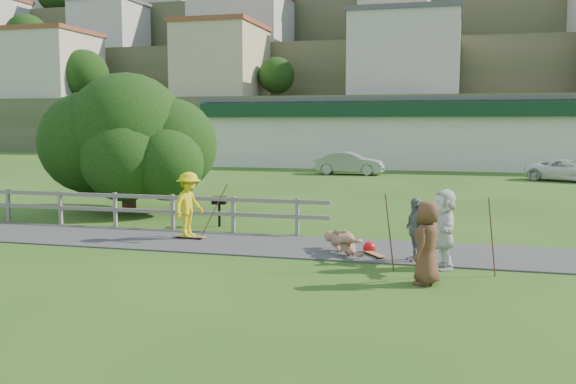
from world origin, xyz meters
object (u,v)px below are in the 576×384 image
spectator_b (415,230)px  car_white (568,170)px  bbq (219,212)px  tree (128,155)px  car_silver (349,163)px  skater_fallen (344,242)px  skater_rider (189,208)px  spectator_d (444,229)px  spectator_c (427,243)px

spectator_b → car_white: 24.65m
bbq → tree: bearing=142.9°
tree → car_silver: bearing=75.3°
skater_fallen → bbq: (-4.63, 3.38, 0.15)m
skater_fallen → spectator_b: spectator_b is taller
skater_rider → spectator_d: 7.30m
spectator_d → car_white: spectator_d is taller
skater_fallen → spectator_c: size_ratio=1.06×
bbq → spectator_b: bearing=-40.2°
skater_rider → bbq: bearing=12.4°
car_silver → car_white: bearing=-95.3°
car_white → spectator_d: bearing=-171.9°
car_silver → car_white: (12.73, -1.61, -0.11)m
spectator_b → spectator_c: (0.38, -2.11, 0.09)m
skater_fallen → spectator_d: (2.45, -0.86, 0.58)m
skater_fallen → car_white: bearing=36.2°
skater_rider → spectator_c: 7.59m
bbq → spectator_d: bearing=-41.0°
spectator_c → bbq: (-6.79, 5.82, -0.38)m
spectator_c → spectator_d: spectator_d is taller
spectator_d → tree: tree is taller
skater_rider → spectator_c: skater_rider is taller
bbq → car_silver: bearing=78.3°
skater_rider → bbq: skater_rider is taller
spectator_c → bbq: 8.95m
skater_rider → spectator_d: (7.07, -1.83, 0.00)m
car_silver → spectator_d: bearing=-164.0°
car_silver → tree: size_ratio=0.61×
tree → car_white: bearing=44.8°
skater_fallen → spectator_c: (2.16, -2.44, 0.53)m
skater_rider → bbq: 2.44m
skater_rider → spectator_b: (6.40, -1.31, -0.14)m
spectator_d → car_silver: 26.59m
spectator_d → bbq: spectator_d is taller
car_white → car_silver: bearing=105.4°
skater_rider → skater_fallen: size_ratio=1.00×
car_silver → car_white: size_ratio=0.99×
skater_fallen → spectator_b: bearing=-43.9°
skater_rider → spectator_c: size_ratio=1.06×
spectator_d → bbq: (-7.08, 4.24, -0.43)m
car_white → skater_fallen: bearing=-177.8°
skater_rider → tree: (-4.46, 4.67, 1.20)m
spectator_b → spectator_d: bearing=23.5°
spectator_b → car_silver: spectator_b is taller
spectator_c → car_white: spectator_c is taller
spectator_b → bbq: 7.41m
tree → spectator_c: bearing=-35.7°
spectator_c → car_silver: size_ratio=0.39×
skater_rider → car_white: (13.33, 22.34, -0.30)m
skater_rider → car_silver: size_ratio=0.42×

